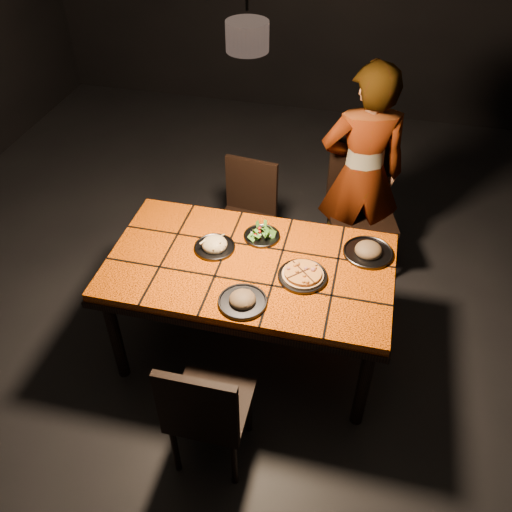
% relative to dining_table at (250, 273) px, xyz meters
% --- Properties ---
extents(room_shell, '(6.04, 7.04, 3.08)m').
position_rel_dining_table_xyz_m(room_shell, '(0.00, 0.00, 0.83)').
color(room_shell, black).
rests_on(room_shell, ground).
extents(dining_table, '(1.62, 0.92, 0.75)m').
position_rel_dining_table_xyz_m(dining_table, '(0.00, 0.00, 0.00)').
color(dining_table, '#E25807').
rests_on(dining_table, ground).
extents(chair_near, '(0.39, 0.39, 0.86)m').
position_rel_dining_table_xyz_m(chair_near, '(-0.02, -0.81, -0.18)').
color(chair_near, black).
rests_on(chair_near, ground).
extents(chair_far_left, '(0.42, 0.42, 0.84)m').
position_rel_dining_table_xyz_m(chair_far_left, '(-0.23, 0.83, -0.19)').
color(chair_far_left, black).
rests_on(chair_far_left, ground).
extents(chair_far_right, '(0.55, 0.55, 0.99)m').
position_rel_dining_table_xyz_m(chair_far_right, '(0.55, 1.04, -0.10)').
color(chair_far_right, black).
rests_on(chair_far_right, ground).
extents(diner, '(0.65, 0.50, 1.58)m').
position_rel_dining_table_xyz_m(diner, '(0.53, 0.99, 0.12)').
color(diner, brown).
rests_on(diner, ground).
extents(pendant_lamp, '(0.18, 0.18, 1.06)m').
position_rel_dining_table_xyz_m(pendant_lamp, '(0.00, 0.00, 1.35)').
color(pendant_lamp, black).
rests_on(pendant_lamp, room_shell).
extents(plate_pizza, '(0.32, 0.32, 0.04)m').
position_rel_dining_table_xyz_m(plate_pizza, '(0.31, -0.05, 0.10)').
color(plate_pizza, '#38383D').
rests_on(plate_pizza, dining_table).
extents(plate_pasta, '(0.24, 0.24, 0.08)m').
position_rel_dining_table_xyz_m(plate_pasta, '(-0.23, 0.08, 0.10)').
color(plate_pasta, '#38383D').
rests_on(plate_pasta, dining_table).
extents(plate_salad, '(0.22, 0.22, 0.07)m').
position_rel_dining_table_xyz_m(plate_salad, '(0.02, 0.24, 0.10)').
color(plate_salad, '#38383D').
rests_on(plate_salad, dining_table).
extents(plate_mushroom_a, '(0.26, 0.26, 0.08)m').
position_rel_dining_table_xyz_m(plate_mushroom_a, '(0.04, -0.31, 0.10)').
color(plate_mushroom_a, '#38383D').
rests_on(plate_mushroom_a, dining_table).
extents(plate_mushroom_b, '(0.29, 0.29, 0.09)m').
position_rel_dining_table_xyz_m(plate_mushroom_b, '(0.64, 0.23, 0.10)').
color(plate_mushroom_b, '#38383D').
rests_on(plate_mushroom_b, dining_table).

